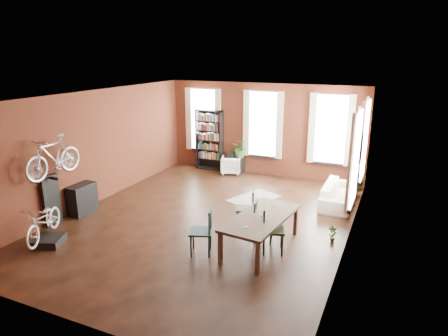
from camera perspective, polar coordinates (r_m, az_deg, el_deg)
The scene contains 19 objects.
room at distance 10.24m, azimuth 0.08°, elevation 4.59°, with size 9.00×9.04×3.22m.
dining_table at distance 8.96m, azimuth 5.29°, elevation -9.12°, with size 1.01×2.22×0.76m, color #48382B.
dining_chair_a at distance 8.66m, azimuth -3.34°, elevation -9.03°, with size 0.47×0.47×1.02m, color #183335.
dining_chair_b at distance 9.93m, azimuth 3.03°, elevation -5.79°, with size 0.45×0.45×0.97m, color black.
dining_chair_c at distance 8.78m, azimuth 7.05°, elevation -8.75°, with size 0.48×0.48×1.04m, color black.
dining_chair_d at distance 9.23m, azimuth 5.68°, elevation -7.60°, with size 0.45×0.45×0.98m, color #183534.
bookshelf at distance 14.65m, azimuth -2.10°, elevation 4.02°, with size 1.00×0.32×2.20m, color black.
white_armchair at distance 14.27m, azimuth 1.01°, elevation 0.55°, with size 0.66×0.62×0.68m, color white.
cream_sofa at distance 11.86m, azimuth 16.13°, elevation -3.10°, with size 2.08×0.61×0.81m, color beige.
striped_rug at distance 11.96m, azimuth 4.29°, elevation -4.35°, with size 0.93×1.48×0.01m, color black.
bike_trainer at distance 10.02m, azimuth -23.77°, elevation -9.50°, with size 0.60×0.60×0.17m, color black.
bike_wall_rack at distance 10.86m, azimuth -23.42°, elevation -4.27°, with size 0.16×0.60×1.30m, color black.
console_table at distance 11.44m, azimuth -19.60°, elevation -4.16°, with size 0.40×0.80×0.80m, color black.
plant_stand at distance 14.38m, azimuth 2.23°, elevation 0.43°, with size 0.28×0.28×0.57m, color black.
plant_by_sofa at distance 13.31m, azimuth 18.72°, elevation -2.39°, with size 0.36×0.66×0.29m, color #356327.
plant_small at distance 9.64m, azimuth 15.17°, elevation -9.78°, with size 0.21×0.39×0.14m, color #2C5D25.
bicycle_floor at distance 9.70m, azimuth -24.59°, elevation -4.91°, with size 0.54×0.82×1.55m, color beige.
bicycle_hung at distance 10.28m, azimuth -23.39°, elevation 3.27°, with size 0.47×1.00×1.66m, color #A5A8AD.
plant_on_stand at distance 14.23m, azimuth 2.40°, elevation 2.53°, with size 0.60×0.67×0.52m, color #2B6026.
Camera 1 is at (4.33, -8.54, 4.22)m, focal length 32.00 mm.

